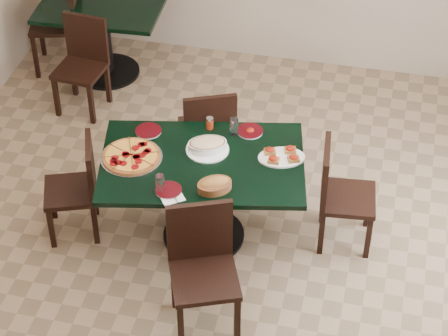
% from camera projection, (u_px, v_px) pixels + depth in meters
% --- Properties ---
extents(floor, '(5.50, 5.50, 0.00)m').
position_uv_depth(floor, '(220.00, 251.00, 6.59)').
color(floor, '#876C4E').
rests_on(floor, ground).
extents(room_shell, '(5.50, 5.50, 5.50)m').
position_uv_depth(room_shell, '(393.00, 17.00, 6.95)').
color(room_shell, silver).
rests_on(room_shell, floor).
extents(main_table, '(1.61, 1.20, 0.75)m').
position_uv_depth(main_table, '(203.00, 180.00, 6.34)').
color(main_table, black).
rests_on(main_table, floor).
extents(back_table, '(1.16, 0.87, 0.75)m').
position_uv_depth(back_table, '(103.00, 26.00, 8.10)').
color(back_table, black).
rests_on(back_table, floor).
extents(chair_far, '(0.54, 0.54, 0.89)m').
position_uv_depth(chair_far, '(208.00, 130.00, 6.92)').
color(chair_far, black).
rests_on(chair_far, floor).
extents(chair_near, '(0.57, 0.57, 0.94)m').
position_uv_depth(chair_near, '(202.00, 261.00, 5.78)').
color(chair_near, black).
rests_on(chair_near, floor).
extents(chair_right, '(0.44, 0.44, 0.87)m').
position_uv_depth(chair_right, '(338.00, 190.00, 6.39)').
color(chair_right, black).
rests_on(chair_right, floor).
extents(chair_left, '(0.49, 0.49, 0.83)m').
position_uv_depth(chair_left, '(79.00, 184.00, 6.48)').
color(chair_left, black).
rests_on(chair_left, floor).
extents(back_chair_near, '(0.45, 0.45, 0.87)m').
position_uv_depth(back_chair_near, '(83.00, 59.00, 7.74)').
color(back_chair_near, black).
rests_on(back_chair_near, floor).
extents(back_chair_left, '(0.56, 0.56, 0.98)m').
position_uv_depth(back_chair_left, '(65.00, 15.00, 8.18)').
color(back_chair_left, black).
rests_on(back_chair_left, floor).
extents(pepperoni_pizza, '(0.45, 0.45, 0.04)m').
position_uv_depth(pepperoni_pizza, '(131.00, 156.00, 6.24)').
color(pepperoni_pizza, '#BAB9C1').
rests_on(pepperoni_pizza, main_table).
extents(lasagna_casserole, '(0.33, 0.31, 0.09)m').
position_uv_depth(lasagna_casserole, '(207.00, 145.00, 6.29)').
color(lasagna_casserole, white).
rests_on(lasagna_casserole, main_table).
extents(bread_basket, '(0.30, 0.27, 0.10)m').
position_uv_depth(bread_basket, '(215.00, 185.00, 5.96)').
color(bread_basket, brown).
rests_on(bread_basket, main_table).
extents(bruschetta_platter, '(0.39, 0.32, 0.05)m').
position_uv_depth(bruschetta_platter, '(282.00, 156.00, 6.23)').
color(bruschetta_platter, white).
rests_on(bruschetta_platter, main_table).
extents(side_plate_near, '(0.18, 0.18, 0.02)m').
position_uv_depth(side_plate_near, '(168.00, 190.00, 5.97)').
color(side_plate_near, white).
rests_on(side_plate_near, main_table).
extents(side_plate_far_r, '(0.20, 0.20, 0.03)m').
position_uv_depth(side_plate_far_r, '(250.00, 131.00, 6.48)').
color(side_plate_far_r, white).
rests_on(side_plate_far_r, main_table).
extents(side_plate_far_l, '(0.20, 0.20, 0.02)m').
position_uv_depth(side_plate_far_l, '(148.00, 131.00, 6.48)').
color(side_plate_far_l, white).
rests_on(side_plate_far_l, main_table).
extents(napkin_setting, '(0.21, 0.21, 0.01)m').
position_uv_depth(napkin_setting, '(172.00, 196.00, 5.93)').
color(napkin_setting, white).
rests_on(napkin_setting, main_table).
extents(water_glass_a, '(0.06, 0.06, 0.14)m').
position_uv_depth(water_glass_a, '(234.00, 127.00, 6.43)').
color(water_glass_a, white).
rests_on(water_glass_a, main_table).
extents(water_glass_b, '(0.06, 0.06, 0.13)m').
position_uv_depth(water_glass_b, '(160.00, 183.00, 5.94)').
color(water_glass_b, white).
rests_on(water_glass_b, main_table).
extents(pepper_shaker, '(0.05, 0.05, 0.09)m').
position_uv_depth(pepper_shaker, '(210.00, 123.00, 6.49)').
color(pepper_shaker, red).
rests_on(pepper_shaker, main_table).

